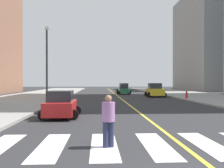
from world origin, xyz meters
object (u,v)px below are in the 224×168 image
object	(u,v)px
car_green_second	(124,90)
pedestrian_crossing	(108,119)
street_lamp	(47,57)
fire_hydrant	(187,95)
car_white_nearest	(124,88)
car_yellow_third	(155,90)
car_red_fourth	(61,105)

from	to	relation	value
car_green_second	pedestrian_crossing	bearing A→B (deg)	82.12
street_lamp	fire_hydrant	bearing A→B (deg)	12.85
car_white_nearest	car_yellow_third	size ratio (longest dim) A/B	0.95
fire_hydrant	street_lamp	xyz separation A→B (m)	(-16.33, -3.72, 4.22)
pedestrian_crossing	street_lamp	xyz separation A→B (m)	(-5.81, 19.45, 3.83)
pedestrian_crossing	fire_hydrant	bearing A→B (deg)	-128.94
car_yellow_third	car_red_fourth	size ratio (longest dim) A/B	1.21
fire_hydrant	car_white_nearest	bearing A→B (deg)	106.37
car_red_fourth	car_yellow_third	bearing A→B (deg)	64.23
fire_hydrant	street_lamp	distance (m)	17.27
car_green_second	street_lamp	world-z (taller)	street_lamp
pedestrian_crossing	street_lamp	distance (m)	20.66
car_white_nearest	fire_hydrant	size ratio (longest dim) A/B	4.82
fire_hydrant	street_lamp	size ratio (longest dim) A/B	0.11
car_white_nearest	pedestrian_crossing	bearing A→B (deg)	81.36
car_yellow_third	pedestrian_crossing	distance (m)	30.11
car_yellow_third	street_lamp	xyz separation A→B (m)	(-13.67, -9.62, 3.87)
car_green_second	car_red_fourth	world-z (taller)	car_red_fourth
car_yellow_third	fire_hydrant	xyz separation A→B (m)	(2.66, -5.90, -0.35)
car_yellow_third	car_red_fourth	distance (m)	24.03
car_yellow_third	pedestrian_crossing	bearing A→B (deg)	76.81
car_red_fourth	street_lamp	world-z (taller)	street_lamp
car_red_fourth	fire_hydrant	xyz separation A→B (m)	(13.15, 15.72, -0.20)
car_yellow_third	car_green_second	bearing A→B (deg)	-63.87
car_red_fourth	fire_hydrant	distance (m)	20.49
pedestrian_crossing	fire_hydrant	world-z (taller)	pedestrian_crossing
car_yellow_third	car_red_fourth	world-z (taller)	car_yellow_third
car_red_fourth	car_white_nearest	bearing A→B (deg)	78.59
car_green_second	street_lamp	bearing A→B (deg)	59.58
street_lamp	car_yellow_third	bearing A→B (deg)	35.15
car_white_nearest	car_yellow_third	bearing A→B (deg)	100.34
car_white_nearest	pedestrian_crossing	world-z (taller)	car_white_nearest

